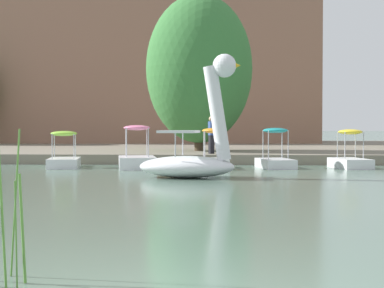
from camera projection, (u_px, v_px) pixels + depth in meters
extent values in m
cube|color=slate|center=(211.00, 148.00, 38.20)|extent=(129.34, 27.44, 0.42)
ellipsoid|color=white|center=(187.00, 167.00, 18.25)|extent=(3.14, 1.98, 0.68)
cylinder|color=white|center=(217.00, 113.00, 18.06)|extent=(0.91, 0.52, 2.96)
sphere|color=white|center=(224.00, 66.00, 17.99)|extent=(0.80, 0.80, 0.73)
cone|color=yellow|center=(234.00, 66.00, 17.95)|extent=(0.46, 0.44, 0.40)
cube|color=white|center=(179.00, 132.00, 18.26)|extent=(1.28, 1.61, 0.08)
cylinder|color=silver|center=(175.00, 144.00, 17.60)|extent=(0.04, 0.04, 0.76)
cylinder|color=silver|center=(183.00, 143.00, 18.94)|extent=(0.04, 0.04, 0.76)
cube|color=white|center=(350.00, 163.00, 22.53)|extent=(1.46, 2.13, 0.37)
ellipsoid|color=yellow|center=(350.00, 132.00, 22.50)|extent=(1.08, 1.06, 0.20)
cylinder|color=#B7B7BF|center=(337.00, 145.00, 22.81)|extent=(0.04, 0.04, 1.03)
cylinder|color=#B7B7BF|center=(355.00, 145.00, 22.92)|extent=(0.04, 0.04, 1.03)
cylinder|color=#B7B7BF|center=(345.00, 146.00, 22.10)|extent=(0.04, 0.04, 1.03)
cylinder|color=#B7B7BF|center=(363.00, 145.00, 22.21)|extent=(0.04, 0.04, 1.03)
cube|color=white|center=(275.00, 163.00, 22.61)|extent=(1.50, 2.19, 0.35)
ellipsoid|color=teal|center=(275.00, 130.00, 22.57)|extent=(1.13, 1.16, 0.20)
cylinder|color=#B7B7BF|center=(263.00, 144.00, 22.93)|extent=(0.04, 0.04, 1.10)
cylinder|color=#B7B7BF|center=(282.00, 144.00, 23.03)|extent=(0.04, 0.04, 1.10)
cylinder|color=#B7B7BF|center=(268.00, 145.00, 22.14)|extent=(0.04, 0.04, 1.10)
cylinder|color=#B7B7BF|center=(288.00, 145.00, 22.25)|extent=(0.04, 0.04, 1.10)
cube|color=white|center=(213.00, 164.00, 22.33)|extent=(1.25, 2.08, 0.37)
ellipsoid|color=orange|center=(213.00, 131.00, 22.30)|extent=(0.92, 1.19, 0.20)
cylinder|color=#B7B7BF|center=(204.00, 144.00, 22.76)|extent=(0.04, 0.04, 1.07)
cylinder|color=#B7B7BF|center=(221.00, 144.00, 22.78)|extent=(0.04, 0.04, 1.07)
cylinder|color=#B7B7BF|center=(205.00, 145.00, 21.85)|extent=(0.04, 0.04, 1.07)
cylinder|color=#B7B7BF|center=(223.00, 145.00, 21.87)|extent=(0.04, 0.04, 1.07)
cube|color=white|center=(137.00, 162.00, 22.45)|extent=(1.75, 2.38, 0.45)
ellipsoid|color=pink|center=(137.00, 128.00, 22.41)|extent=(1.21, 1.27, 0.20)
cylinder|color=#B7B7BF|center=(126.00, 142.00, 22.80)|extent=(0.04, 0.04, 1.10)
cylinder|color=#B7B7BF|center=(147.00, 142.00, 22.92)|extent=(0.04, 0.04, 1.10)
cylinder|color=#B7B7BF|center=(127.00, 142.00, 21.93)|extent=(0.04, 0.04, 1.10)
cylinder|color=#B7B7BF|center=(148.00, 142.00, 22.05)|extent=(0.04, 0.04, 1.10)
cube|color=white|center=(64.00, 163.00, 22.92)|extent=(1.52, 2.38, 0.37)
ellipsoid|color=#8CCC38|center=(64.00, 133.00, 22.89)|extent=(1.19, 1.20, 0.20)
cylinder|color=#B7B7BF|center=(54.00, 146.00, 23.26)|extent=(0.04, 0.04, 0.96)
cylinder|color=#B7B7BF|center=(75.00, 145.00, 23.37)|extent=(0.04, 0.04, 0.96)
cylinder|color=#B7B7BF|center=(52.00, 146.00, 22.44)|extent=(0.04, 0.04, 0.96)
cylinder|color=#B7B7BF|center=(74.00, 146.00, 22.55)|extent=(0.04, 0.04, 0.96)
cylinder|color=#423323|center=(199.00, 112.00, 28.74)|extent=(0.46, 0.46, 3.86)
ellipsoid|color=#387538|center=(199.00, 69.00, 28.68)|extent=(7.33, 7.32, 7.28)
cube|color=black|center=(211.00, 145.00, 25.54)|extent=(0.27, 0.26, 0.81)
cube|color=#334C8C|center=(211.00, 128.00, 25.52)|extent=(0.29, 0.29, 0.61)
sphere|color=tan|center=(211.00, 119.00, 25.51)|extent=(0.22, 0.22, 0.22)
cube|color=#996B56|center=(158.00, 64.00, 46.38)|extent=(24.31, 10.67, 12.39)
cylinder|color=#4C7F33|center=(15.00, 203.00, 6.12)|extent=(0.11, 0.05, 1.54)
cylinder|color=#4C7F33|center=(16.00, 235.00, 5.59)|extent=(0.04, 0.13, 1.05)
cylinder|color=#4C7F33|center=(2.00, 213.00, 5.70)|extent=(0.16, 0.20, 1.43)
cylinder|color=#4C7F33|center=(22.00, 228.00, 5.89)|extent=(0.14, 0.19, 1.09)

